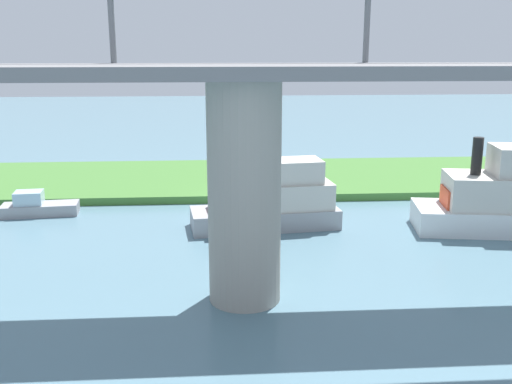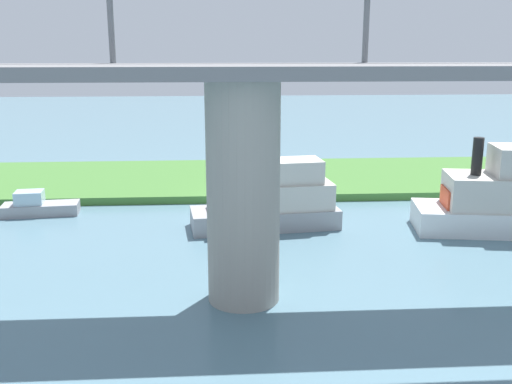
% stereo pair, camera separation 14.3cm
% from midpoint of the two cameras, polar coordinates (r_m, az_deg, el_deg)
% --- Properties ---
extents(ground_plane, '(160.00, 160.00, 0.00)m').
position_cam_midpoint_polar(ground_plane, '(37.49, -0.59, -1.09)').
color(ground_plane, slate).
extents(grassy_bank, '(80.00, 12.00, 0.50)m').
position_cam_midpoint_polar(grassy_bank, '(43.25, -1.01, 1.33)').
color(grassy_bank, '#427533').
rests_on(grassy_bank, ground).
extents(bridge_pylon, '(2.82, 2.82, 8.69)m').
position_cam_midpoint_polar(bridge_pylon, '(22.40, -1.07, -0.17)').
color(bridge_pylon, '#9E998E').
rests_on(bridge_pylon, ground).
extents(bridge_span, '(70.00, 4.30, 3.25)m').
position_cam_midpoint_polar(bridge_span, '(21.72, -1.13, 12.30)').
color(bridge_span, slate).
rests_on(bridge_span, bridge_pylon).
extents(person_on_bank, '(0.46, 0.46, 1.39)m').
position_cam_midpoint_polar(person_on_bank, '(38.38, -1.92, 1.12)').
color(person_on_bank, '#2D334C').
rests_on(person_on_bank, grassy_bank).
extents(mooring_post, '(0.20, 0.20, 0.96)m').
position_cam_midpoint_polar(mooring_post, '(38.78, 3.87, 0.89)').
color(mooring_post, brown).
rests_on(mooring_post, grassy_bank).
extents(riverboat_paddlewheel, '(8.36, 3.62, 4.14)m').
position_cam_midpoint_polar(riverboat_paddlewheel, '(32.27, 1.49, -0.81)').
color(riverboat_paddlewheel, '#99999E').
rests_on(riverboat_paddlewheel, ground).
extents(motorboat_white, '(4.52, 1.99, 1.46)m').
position_cam_midpoint_polar(motorboat_white, '(37.18, -20.38, -1.30)').
color(motorboat_white, '#99999E').
rests_on(motorboat_white, ground).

